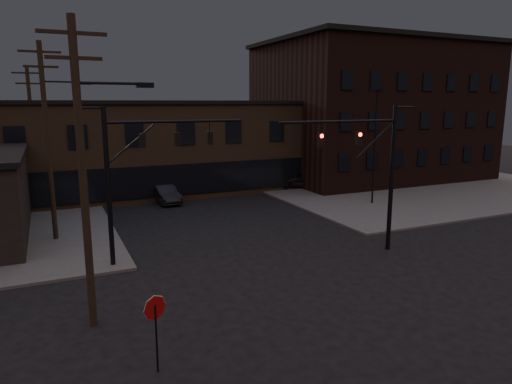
{
  "coord_description": "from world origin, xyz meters",
  "views": [
    {
      "loc": [
        -10.55,
        -14.81,
        8.15
      ],
      "look_at": [
        -0.71,
        6.64,
        3.5
      ],
      "focal_mm": 32.0,
      "sensor_mm": 36.0,
      "label": 1
    }
  ],
  "objects_px": {
    "traffic_signal_near": "(376,164)",
    "parked_car_lot_b": "(400,177)",
    "traffic_signal_far": "(134,167)",
    "parked_car_lot_a": "(298,179)",
    "car_crossing": "(165,194)",
    "stop_sign": "(155,316)"
  },
  "relations": [
    {
      "from": "traffic_signal_far",
      "to": "parked_car_lot_b",
      "type": "relative_size",
      "value": 1.85
    },
    {
      "from": "traffic_signal_near",
      "to": "car_crossing",
      "type": "distance_m",
      "value": 19.23
    },
    {
      "from": "stop_sign",
      "to": "car_crossing",
      "type": "bearing_deg",
      "value": 75.83
    },
    {
      "from": "parked_car_lot_a",
      "to": "parked_car_lot_b",
      "type": "xyz_separation_m",
      "value": [
        10.26,
        -2.51,
        -0.23
      ]
    },
    {
      "from": "parked_car_lot_a",
      "to": "car_crossing",
      "type": "height_order",
      "value": "parked_car_lot_a"
    },
    {
      "from": "traffic_signal_far",
      "to": "stop_sign",
      "type": "relative_size",
      "value": 3.23
    },
    {
      "from": "car_crossing",
      "to": "stop_sign",
      "type": "bearing_deg",
      "value": -106.98
    },
    {
      "from": "parked_car_lot_a",
      "to": "car_crossing",
      "type": "xyz_separation_m",
      "value": [
        -12.95,
        -0.75,
        -0.27
      ]
    },
    {
      "from": "traffic_signal_far",
      "to": "car_crossing",
      "type": "height_order",
      "value": "traffic_signal_far"
    },
    {
      "from": "parked_car_lot_b",
      "to": "traffic_signal_near",
      "type": "bearing_deg",
      "value": 163.22
    },
    {
      "from": "parked_car_lot_b",
      "to": "car_crossing",
      "type": "bearing_deg",
      "value": 114.5
    },
    {
      "from": "traffic_signal_far",
      "to": "parked_car_lot_a",
      "type": "distance_m",
      "value": 23.21
    },
    {
      "from": "traffic_signal_near",
      "to": "parked_car_lot_b",
      "type": "distance_m",
      "value": 22.55
    },
    {
      "from": "parked_car_lot_a",
      "to": "parked_car_lot_b",
      "type": "height_order",
      "value": "parked_car_lot_a"
    },
    {
      "from": "traffic_signal_far",
      "to": "parked_car_lot_a",
      "type": "relative_size",
      "value": 1.59
    },
    {
      "from": "stop_sign",
      "to": "parked_car_lot_a",
      "type": "height_order",
      "value": "stop_sign"
    },
    {
      "from": "traffic_signal_far",
      "to": "car_crossing",
      "type": "relative_size",
      "value": 1.78
    },
    {
      "from": "car_crossing",
      "to": "traffic_signal_near",
      "type": "bearing_deg",
      "value": -69.72
    },
    {
      "from": "traffic_signal_near",
      "to": "parked_car_lot_b",
      "type": "relative_size",
      "value": 1.85
    },
    {
      "from": "stop_sign",
      "to": "parked_car_lot_a",
      "type": "relative_size",
      "value": 0.49
    },
    {
      "from": "traffic_signal_far",
      "to": "car_crossing",
      "type": "xyz_separation_m",
      "value": [
        4.71,
        13.77,
        -4.27
      ]
    },
    {
      "from": "parked_car_lot_b",
      "to": "traffic_signal_far",
      "type": "bearing_deg",
      "value": 142.11
    }
  ]
}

